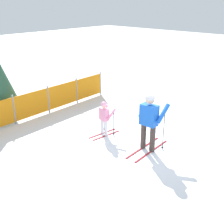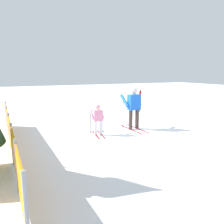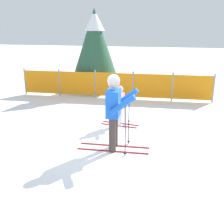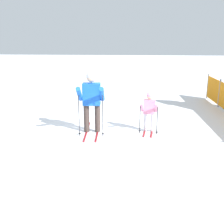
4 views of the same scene
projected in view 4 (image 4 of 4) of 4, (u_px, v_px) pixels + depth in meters
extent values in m
plane|color=white|center=(94.00, 131.00, 8.13)|extent=(60.00, 60.00, 0.00)
cube|color=maroon|center=(98.00, 131.00, 8.04)|extent=(1.65, 0.11, 0.02)
cube|color=maroon|center=(87.00, 131.00, 8.05)|extent=(1.65, 0.11, 0.02)
cylinder|color=#3F332D|center=(98.00, 118.00, 7.93)|extent=(0.16, 0.16, 0.78)
cylinder|color=#3F332D|center=(87.00, 118.00, 7.94)|extent=(0.16, 0.16, 0.78)
cube|color=blue|center=(92.00, 94.00, 7.75)|extent=(0.30, 0.50, 0.61)
cylinder|color=blue|center=(102.00, 94.00, 7.49)|extent=(0.57, 0.15, 0.48)
cylinder|color=blue|center=(79.00, 94.00, 7.50)|extent=(0.57, 0.15, 0.48)
sphere|color=#D8AD8C|center=(91.00, 78.00, 7.62)|extent=(0.26, 0.26, 0.26)
sphere|color=silver|center=(91.00, 76.00, 7.61)|extent=(0.27, 0.27, 0.27)
cylinder|color=black|center=(103.00, 115.00, 7.57)|extent=(0.02, 0.02, 1.21)
cylinder|color=black|center=(103.00, 134.00, 7.72)|extent=(0.07, 0.07, 0.01)
cylinder|color=black|center=(79.00, 114.00, 7.59)|extent=(0.02, 0.02, 1.21)
cylinder|color=black|center=(80.00, 133.00, 7.74)|extent=(0.07, 0.07, 0.01)
cube|color=maroon|center=(152.00, 131.00, 8.08)|extent=(1.07, 0.18, 0.02)
cube|color=maroon|center=(145.00, 131.00, 8.11)|extent=(1.07, 0.18, 0.02)
cylinder|color=silver|center=(152.00, 122.00, 8.01)|extent=(0.10, 0.10, 0.51)
cylinder|color=silver|center=(145.00, 122.00, 8.04)|extent=(0.10, 0.10, 0.51)
cube|color=pink|center=(149.00, 107.00, 7.90)|extent=(0.22, 0.34, 0.40)
cylinder|color=pink|center=(156.00, 108.00, 7.72)|extent=(0.36, 0.12, 0.33)
cylinder|color=pink|center=(142.00, 107.00, 7.79)|extent=(0.36, 0.12, 0.33)
sphere|color=#D8AD8C|center=(150.00, 96.00, 7.82)|extent=(0.17, 0.17, 0.17)
sphere|color=pink|center=(150.00, 95.00, 7.81)|extent=(0.18, 0.18, 0.18)
cylinder|color=black|center=(157.00, 121.00, 7.76)|extent=(0.02, 0.02, 0.79)
cylinder|color=black|center=(157.00, 132.00, 7.85)|extent=(0.07, 0.07, 0.01)
cylinder|color=black|center=(140.00, 120.00, 7.84)|extent=(0.02, 0.02, 0.79)
cylinder|color=black|center=(140.00, 131.00, 7.93)|extent=(0.07, 0.07, 0.01)
cylinder|color=gray|center=(208.00, 86.00, 12.06)|extent=(0.06, 0.06, 1.08)
cylinder|color=gray|center=(219.00, 93.00, 10.65)|extent=(0.06, 0.06, 1.08)
cube|color=orange|center=(213.00, 89.00, 11.35)|extent=(1.47, 0.08, 0.91)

